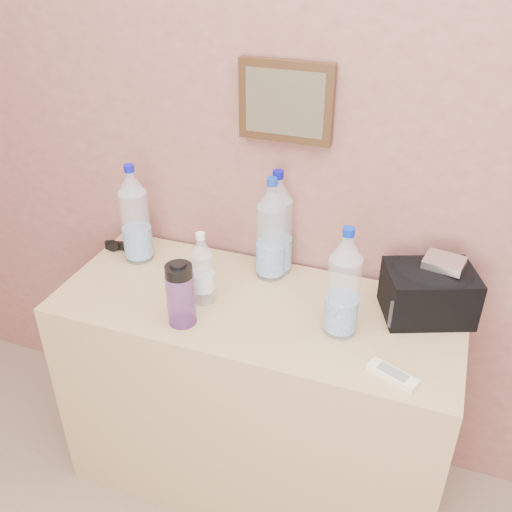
{
  "coord_description": "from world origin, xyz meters",
  "views": [
    {
      "loc": [
        0.16,
        0.31,
        1.91
      ],
      "look_at": [
        -0.35,
        1.71,
        1.0
      ],
      "focal_mm": 40.0,
      "sensor_mm": 36.0,
      "label": 1
    }
  ],
  "objects": [
    {
      "name": "picture_frame",
      "position": [
        -0.35,
        1.98,
        1.4
      ],
      "size": [
        0.3,
        0.03,
        0.25
      ],
      "primitive_type": null,
      "color": "#382311",
      "rests_on": "room_shell"
    },
    {
      "name": "dresser",
      "position": [
        -0.35,
        1.71,
        0.41
      ],
      "size": [
        1.31,
        0.54,
        0.82
      ],
      "primitive_type": "cube",
      "color": "tan",
      "rests_on": "ground"
    },
    {
      "name": "pet_large_a",
      "position": [
        -0.84,
        1.83,
        0.98
      ],
      "size": [
        0.1,
        0.1,
        0.36
      ],
      "rotation": [
        0.0,
        0.0,
        0.12
      ],
      "color": "#CCE8F5",
      "rests_on": "dresser"
    },
    {
      "name": "pet_large_b",
      "position": [
        -0.36,
        1.89,
        0.98
      ],
      "size": [
        0.1,
        0.1,
        0.36
      ],
      "rotation": [
        0.0,
        0.0,
        0.14
      ],
      "color": "silver",
      "rests_on": "dresser"
    },
    {
      "name": "pet_large_c",
      "position": [
        -0.35,
        1.92,
        0.98
      ],
      "size": [
        0.1,
        0.1,
        0.37
      ],
      "rotation": [
        0.0,
        0.0,
        -0.05
      ],
      "color": "silver",
      "rests_on": "dresser"
    },
    {
      "name": "pet_large_d",
      "position": [
        -0.07,
        1.67,
        0.97
      ],
      "size": [
        0.1,
        0.1,
        0.35
      ],
      "rotation": [
        0.0,
        0.0,
        -0.05
      ],
      "color": "#A2C3D3",
      "rests_on": "dresser"
    },
    {
      "name": "pet_small",
      "position": [
        -0.51,
        1.67,
        0.93
      ],
      "size": [
        0.07,
        0.07,
        0.25
      ],
      "rotation": [
        0.0,
        0.0,
        -0.36
      ],
      "color": "silver",
      "rests_on": "dresser"
    },
    {
      "name": "nalgene_bottle",
      "position": [
        -0.53,
        1.54,
        0.92
      ],
      "size": [
        0.09,
        0.09,
        0.21
      ],
      "rotation": [
        0.0,
        0.0,
        0.37
      ],
      "color": "#5C2C81",
      "rests_on": "dresser"
    },
    {
      "name": "sunglasses",
      "position": [
        -0.94,
        1.86,
        0.83
      ],
      "size": [
        0.13,
        0.07,
        0.03
      ],
      "primitive_type": null,
      "rotation": [
        0.0,
        0.0,
        0.21
      ],
      "color": "black",
      "rests_on": "dresser"
    },
    {
      "name": "ac_remote",
      "position": [
        0.12,
        1.52,
        0.83
      ],
      "size": [
        0.15,
        0.1,
        0.02
      ],
      "primitive_type": "cube",
      "rotation": [
        0.0,
        0.0,
        -0.38
      ],
      "color": "beige",
      "rests_on": "dresser"
    },
    {
      "name": "toiletry_bag",
      "position": [
        0.17,
        1.84,
        0.91
      ],
      "size": [
        0.32,
        0.27,
        0.18
      ],
      "primitive_type": null,
      "rotation": [
        0.0,
        0.0,
        0.38
      ],
      "color": "black",
      "rests_on": "dresser"
    },
    {
      "name": "foil_packet",
      "position": [
        0.2,
        1.85,
        1.01
      ],
      "size": [
        0.13,
        0.11,
        0.02
      ],
      "primitive_type": "cube",
      "rotation": [
        0.0,
        0.0,
        -0.17
      ],
      "color": "silver",
      "rests_on": "toiletry_bag"
    }
  ]
}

